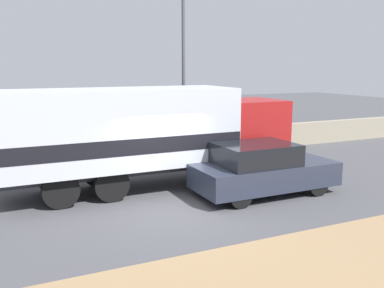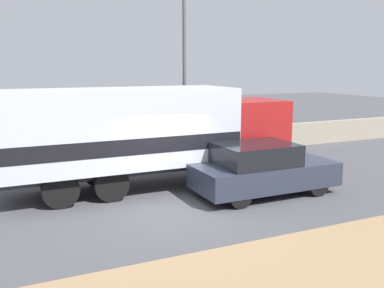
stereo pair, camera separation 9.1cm
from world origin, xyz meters
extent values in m
plane|color=#47474C|center=(0.00, 0.00, 0.00)|extent=(80.00, 80.00, 0.00)
cube|color=gray|center=(0.00, 6.20, 0.55)|extent=(60.00, 0.35, 1.11)
cylinder|color=#4C4C51|center=(2.51, 5.13, 3.81)|extent=(0.14, 0.14, 7.62)
cube|color=maroon|center=(3.67, 2.14, 1.60)|extent=(2.17, 2.17, 2.27)
cube|color=black|center=(4.74, 2.14, 2.05)|extent=(0.06, 1.84, 1.00)
cube|color=#2D2D33|center=(-0.99, 2.14, 0.74)|extent=(7.16, 1.40, 0.25)
cube|color=silver|center=(-0.99, 2.14, 2.04)|extent=(7.16, 2.54, 2.35)
cube|color=black|center=(-0.99, 2.14, 1.63)|extent=(7.13, 2.56, 0.47)
cylinder|color=black|center=(3.67, 3.05, 0.51)|extent=(1.03, 0.28, 1.03)
cylinder|color=black|center=(3.67, 1.22, 0.51)|extent=(1.03, 0.28, 1.03)
cylinder|color=black|center=(-2.96, 3.05, 0.51)|extent=(1.03, 0.28, 1.03)
cylinder|color=black|center=(-2.96, 1.22, 0.51)|extent=(1.03, 0.28, 1.03)
cylinder|color=black|center=(-1.53, 3.05, 0.51)|extent=(1.03, 0.28, 1.03)
cylinder|color=black|center=(-1.53, 1.22, 0.51)|extent=(1.03, 0.28, 1.03)
cube|color=#282D3D|center=(2.92, -0.06, 0.62)|extent=(4.43, 1.89, 0.72)
cube|color=black|center=(2.57, -0.06, 1.29)|extent=(2.30, 1.74, 0.63)
cylinder|color=black|center=(4.30, 0.76, 0.35)|extent=(0.70, 0.20, 0.70)
cylinder|color=black|center=(4.30, -0.89, 0.35)|extent=(0.70, 0.20, 0.70)
cylinder|color=black|center=(1.55, 0.76, 0.35)|extent=(0.70, 0.20, 0.70)
cylinder|color=black|center=(1.55, -0.89, 0.35)|extent=(0.70, 0.20, 0.70)
cylinder|color=#1E1E2D|center=(4.37, 4.15, 0.39)|extent=(0.28, 0.28, 0.79)
cylinder|color=#B22626|center=(4.37, 4.15, 1.11)|extent=(0.36, 0.36, 0.65)
sphere|color=tan|center=(4.37, 4.15, 1.55)|extent=(0.21, 0.21, 0.21)
camera|label=1|loc=(-4.50, -10.63, 3.90)|focal=40.00mm
camera|label=2|loc=(-4.42, -10.67, 3.90)|focal=40.00mm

